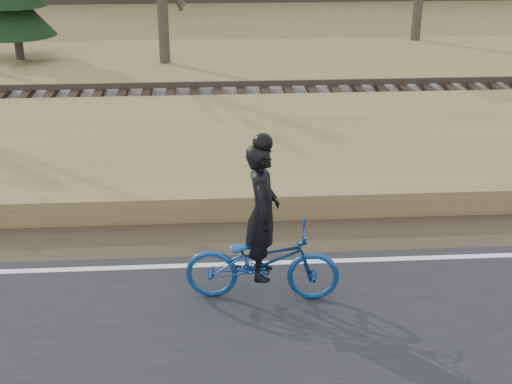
{
  "coord_description": "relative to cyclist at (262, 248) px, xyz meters",
  "views": [
    {
      "loc": [
        0.96,
        -9.18,
        5.18
      ],
      "look_at": [
        1.62,
        0.5,
        1.1
      ],
      "focal_mm": 50.0,
      "sensor_mm": 36.0,
      "label": 1
    }
  ],
  "objects": [
    {
      "name": "shoulder",
      "position": [
        -1.62,
        1.94,
        -0.78
      ],
      "size": [
        120.0,
        1.6,
        0.04
      ],
      "primitive_type": "cube",
      "color": "#473A2B",
      "rests_on": "ground"
    },
    {
      "name": "ground",
      "position": [
        -1.62,
        0.74,
        -0.8
      ],
      "size": [
        120.0,
        120.0,
        0.0
      ],
      "primitive_type": "plane",
      "color": "#96764C",
      "rests_on": "ground"
    },
    {
      "name": "ballast",
      "position": [
        -1.62,
        8.74,
        -0.58
      ],
      "size": [
        120.0,
        3.0,
        0.45
      ],
      "primitive_type": "cube",
      "color": "slate",
      "rests_on": "ground"
    },
    {
      "name": "embankment",
      "position": [
        -1.62,
        4.94,
        -0.58
      ],
      "size": [
        120.0,
        5.0,
        0.44
      ],
      "primitive_type": "cube",
      "color": "#96764C",
      "rests_on": "ground"
    },
    {
      "name": "cyclist",
      "position": [
        0.0,
        0.0,
        0.0
      ],
      "size": [
        2.14,
        0.95,
        2.36
      ],
      "rotation": [
        0.0,
        0.0,
        1.46
      ],
      "color": "navy",
      "rests_on": "road"
    },
    {
      "name": "edge_line",
      "position": [
        -1.62,
        0.94,
        -0.74
      ],
      "size": [
        120.0,
        0.12,
        0.01
      ],
      "primitive_type": "cube",
      "color": "silver",
      "rests_on": "road"
    },
    {
      "name": "railroad",
      "position": [
        -1.62,
        8.74,
        -0.28
      ],
      "size": [
        120.0,
        2.4,
        0.29
      ],
      "color": "black",
      "rests_on": "ballast"
    }
  ]
}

